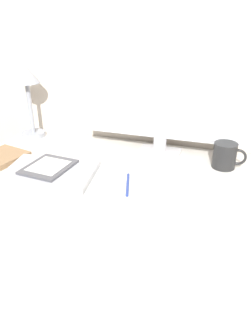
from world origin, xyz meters
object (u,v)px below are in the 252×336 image
object	(u,v)px
laptop	(50,173)
ereader	(48,167)
monitor	(163,88)
desk_lamp	(27,88)
coffee_mug	(225,155)
keyboard	(209,191)
pen	(128,184)

from	to	relation	value
laptop	ereader	world-z (taller)	ereader
monitor	desk_lamp	world-z (taller)	monitor
laptop	coffee_mug	bearing A→B (deg)	24.11
desk_lamp	coffee_mug	bearing A→B (deg)	-4.53
keyboard	desk_lamp	distance (m)	0.88
ereader	desk_lamp	distance (m)	0.45
keyboard	laptop	xyz separation A→B (m)	(-0.54, -0.05, 0.00)
coffee_mug	pen	bearing A→B (deg)	-140.82
pen	ereader	bearing A→B (deg)	-178.72
monitor	laptop	distance (m)	0.51
ereader	pen	distance (m)	0.29
ereader	pen	xyz separation A→B (m)	(0.29, 0.01, -0.02)
laptop	desk_lamp	size ratio (longest dim) A/B	1.05
pen	desk_lamp	bearing A→B (deg)	150.72
desk_lamp	coffee_mug	world-z (taller)	desk_lamp
ereader	monitor	bearing A→B (deg)	42.10
coffee_mug	ereader	bearing A→B (deg)	-157.08
monitor	ereader	size ratio (longest dim) A/B	3.42
keyboard	pen	bearing A→B (deg)	-172.95
coffee_mug	keyboard	bearing A→B (deg)	-99.15
ereader	desk_lamp	world-z (taller)	desk_lamp
keyboard	coffee_mug	distance (m)	0.22
pen	coffee_mug	bearing A→B (deg)	39.18
laptop	coffee_mug	world-z (taller)	coffee_mug
monitor	keyboard	world-z (taller)	monitor
ereader	coffee_mug	size ratio (longest dim) A/B	1.55
keyboard	ereader	xyz separation A→B (m)	(-0.55, -0.04, 0.02)
monitor	keyboard	distance (m)	0.43
desk_lamp	pen	bearing A→B (deg)	-29.28
desk_lamp	keyboard	bearing A→B (deg)	-18.76
coffee_mug	pen	size ratio (longest dim) A/B	0.85
keyboard	monitor	bearing A→B (deg)	130.13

